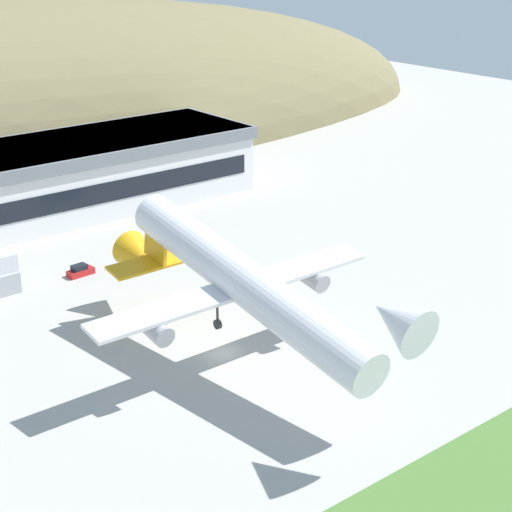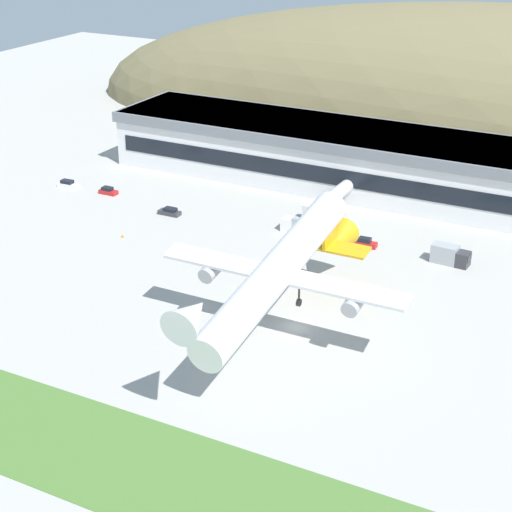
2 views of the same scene
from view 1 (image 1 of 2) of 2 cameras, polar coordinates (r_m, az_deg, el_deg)
ground_plane at (r=101.03m, az=-2.25°, el=-6.52°), size 365.64×365.64×0.00m
grass_strip_foreground at (r=79.19m, az=14.56°, el=-16.03°), size 329.08×16.26×0.08m
cargo_airplane at (r=92.81m, az=-0.96°, el=-1.81°), size 36.25×49.78×13.05m
service_car_0 at (r=124.81m, az=-11.63°, el=-0.98°), size 4.01×1.91×1.66m
fuel_truck at (r=131.38m, az=-5.90°, el=0.89°), size 6.54×2.90×3.15m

